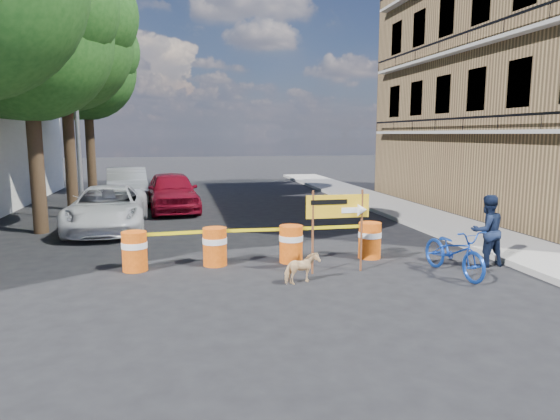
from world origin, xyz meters
name	(u,v)px	position (x,y,z in m)	size (l,w,h in m)	color
ground	(307,285)	(0.00, 0.00, 0.00)	(120.00, 120.00, 0.00)	black
sidewalk_east	(437,222)	(6.20, 6.00, 0.07)	(2.40, 40.00, 0.15)	gray
apartment_building	(554,58)	(12.00, 8.00, 6.00)	(8.00, 16.00, 12.00)	olive
tree_mid_a	(29,34)	(-6.74, 7.00, 6.01)	(5.25, 5.00, 8.68)	#332316
tree_mid_b	(65,40)	(-6.73, 12.00, 6.71)	(5.67, 5.40, 9.62)	#332316
tree_far	(87,69)	(-6.74, 17.00, 6.22)	(5.04, 4.80, 8.84)	#332316
streetlamp	(78,97)	(-5.93, 9.50, 4.38)	(1.25, 0.18, 8.00)	gray
barrel_far_left	(135,250)	(-3.55, 1.88, 0.47)	(0.58, 0.58, 0.90)	#D34D0C
barrel_mid_left	(215,246)	(-1.74, 1.98, 0.47)	(0.58, 0.58, 0.90)	#D34D0C
barrel_mid_right	(291,243)	(0.09, 1.91, 0.47)	(0.58, 0.58, 0.90)	#D34D0C
barrel_far_right	(370,239)	(2.11, 1.92, 0.47)	(0.58, 0.58, 0.90)	#D34D0C
detour_sign	(346,212)	(1.08, 0.81, 1.36)	(1.45, 0.27, 1.86)	#592D19
pedestrian	(487,231)	(4.50, 0.65, 0.84)	(0.82, 0.64, 1.69)	black
bicycle	(455,230)	(3.35, 0.10, 1.01)	(0.71, 1.07, 2.03)	#143DA8
dog	(302,269)	(-0.08, 0.16, 0.32)	(0.34, 0.75, 0.64)	#E3BA82
suv_white	(108,208)	(-4.80, 7.12, 0.71)	(2.35, 5.09, 1.41)	silver
sedan_red	(172,191)	(-2.80, 10.81, 0.80)	(1.88, 4.67, 1.59)	maroon
sedan_silver	(127,185)	(-4.80, 13.64, 0.79)	(1.67, 4.80, 1.58)	#A0A2A7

